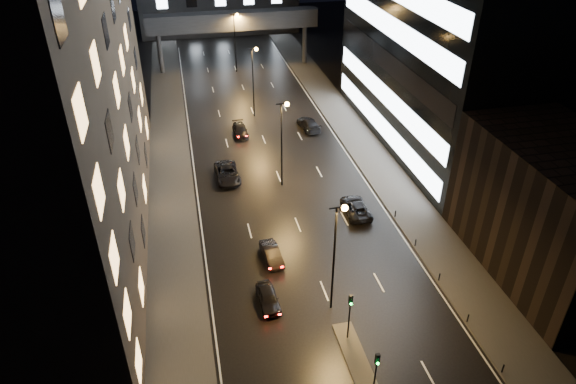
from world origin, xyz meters
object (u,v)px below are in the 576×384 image
car_away_c (227,173)px  car_away_d (240,130)px  car_toward_a (356,207)px  car_away_b (272,254)px  car_toward_b (309,124)px  car_away_a (268,298)px

car_away_c → car_away_d: car_away_c is taller
car_away_d → car_away_c: bearing=-106.2°
car_away_d → car_toward_a: bearing=-67.7°
car_away_b → car_toward_b: (10.37, 26.84, 0.10)m
car_away_d → car_toward_a: size_ratio=0.88×
car_toward_a → car_toward_b: bearing=-90.2°
car_away_b → car_toward_a: 11.54m
car_away_d → car_toward_b: (9.59, -0.22, 0.11)m
car_toward_a → car_away_b: bearing=29.5°
car_away_b → car_toward_a: car_toward_a is taller
car_away_c → car_away_d: 11.94m
car_away_c → car_toward_b: (12.68, 11.30, -0.02)m
car_away_b → car_toward_b: 28.77m
car_toward_b → car_away_a: bearing=64.2°
car_away_a → car_away_d: (2.15, 32.69, -0.02)m
car_away_c → car_toward_a: car_away_c is taller
car_away_a → car_toward_b: car_toward_b is taller
car_toward_a → car_away_c: bearing=-38.2°
car_away_a → car_away_b: bearing=73.2°
car_toward_a → car_away_a: bearing=44.9°
car_away_a → car_away_d: bearing=83.1°
car_away_b → car_toward_a: size_ratio=0.78×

